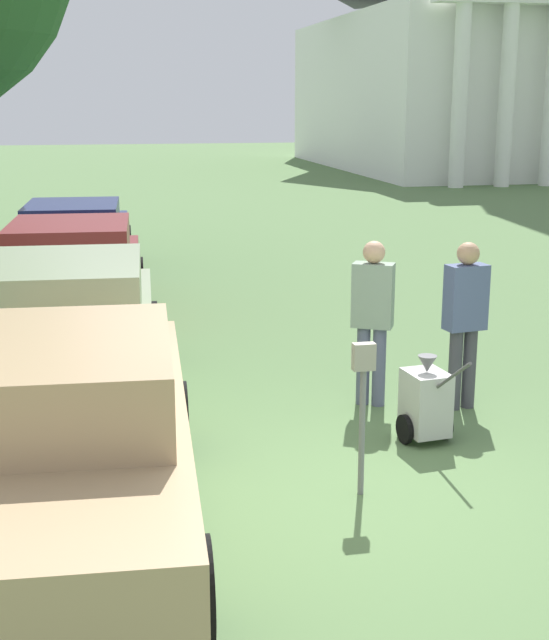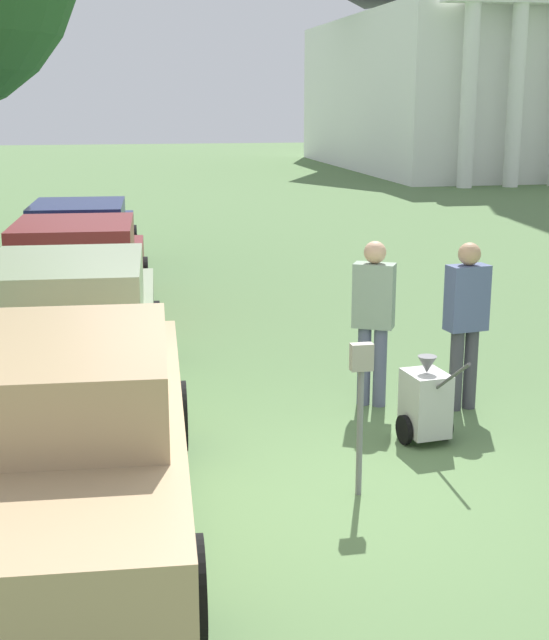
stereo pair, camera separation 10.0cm
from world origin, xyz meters
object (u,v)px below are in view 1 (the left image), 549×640
(equipment_cart, at_px, (426,402))
(parked_car_navy, at_px, (75,243))
(parked_car_tan, at_px, (62,445))
(parking_meter, at_px, (363,390))
(church, at_px, (439,36))
(parked_car_sage, at_px, (69,337))
(person_supervisor, at_px, (465,315))
(parked_car_maroon, at_px, (73,276))
(person_worker, at_px, (372,313))

(equipment_cart, bearing_deg, parked_car_navy, 104.08)
(parked_car_tan, height_order, parking_meter, parked_car_tan)
(parked_car_tan, distance_m, church, 37.90)
(parked_car_sage, xyz_separation_m, person_supervisor, (4.02, -1.02, 0.28))
(person_supervisor, xyz_separation_m, equipment_cart, (-0.71, -0.81, -0.62))
(parked_car_sage, height_order, parked_car_navy, parked_car_sage)
(parked_car_tan, distance_m, parked_car_maroon, 6.71)
(parked_car_navy, distance_m, person_worker, 8.24)
(parking_meter, xyz_separation_m, person_supervisor, (1.66, 1.81, 0.11))
(parked_car_navy, distance_m, person_supervisor, 8.88)
(parked_car_maroon, distance_m, parking_meter, 6.90)
(church, bearing_deg, equipment_cart, -111.74)
(parked_car_navy, bearing_deg, parking_meter, -72.78)
(parked_car_navy, bearing_deg, person_supervisor, -59.51)
(person_supervisor, relative_size, equipment_cart, 1.76)
(parked_car_maroon, bearing_deg, parked_car_sage, -86.43)
(parked_car_tan, relative_size, equipment_cart, 4.97)
(person_worker, xyz_separation_m, equipment_cart, (0.19, -1.11, -0.62))
(parked_car_navy, xyz_separation_m, person_worker, (3.12, -7.61, 0.34))
(parked_car_maroon, height_order, person_worker, person_worker)
(person_worker, relative_size, person_supervisor, 1.00)
(equipment_cart, bearing_deg, parked_car_sage, 144.32)
(parked_car_sage, bearing_deg, parked_car_navy, 93.57)
(parked_car_navy, bearing_deg, person_worker, -64.16)
(parked_car_tan, height_order, person_supervisor, person_supervisor)
(parked_car_sage, xyz_separation_m, parking_meter, (2.36, -2.84, 0.18))
(parked_car_tan, distance_m, equipment_cart, 3.54)
(person_worker, relative_size, church, 0.08)
(parking_meter, height_order, person_worker, person_worker)
(parked_car_maroon, distance_m, equipment_cart, 6.41)
(parked_car_maroon, height_order, church, church)
(person_worker, bearing_deg, parked_car_sage, 15.00)
(parking_meter, height_order, church, church)
(parking_meter, relative_size, person_supervisor, 0.73)
(parked_car_navy, bearing_deg, parked_car_tan, -86.43)
(parked_car_maroon, xyz_separation_m, equipment_cart, (3.30, -5.48, -0.29))
(parked_car_sage, distance_m, parked_car_navy, 6.89)
(person_supervisor, distance_m, equipment_cart, 1.25)
(person_supervisor, bearing_deg, parked_car_sage, -22.40)
(parking_meter, relative_size, equipment_cart, 1.29)
(parked_car_sage, distance_m, equipment_cart, 3.79)
(parked_car_maroon, height_order, parked_car_navy, parked_car_maroon)
(parked_car_tan, relative_size, parked_car_maroon, 1.01)
(parked_car_maroon, relative_size, person_supervisor, 2.80)
(parked_car_maroon, height_order, equipment_cart, parked_car_maroon)
(parked_car_navy, bearing_deg, church, 59.23)
(parked_car_tan, height_order, church, church)
(parked_car_navy, height_order, parking_meter, parked_car_navy)
(parked_car_tan, bearing_deg, parked_car_sage, 93.57)
(church, bearing_deg, parked_car_maroon, -121.02)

